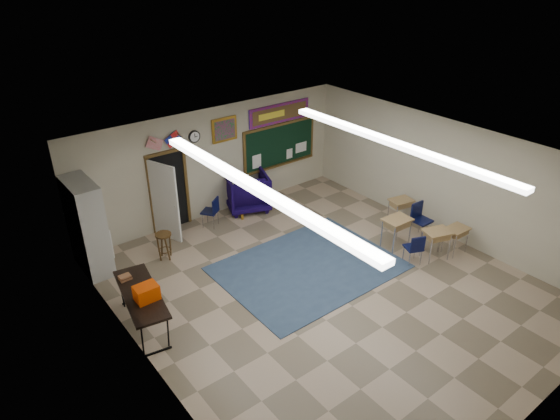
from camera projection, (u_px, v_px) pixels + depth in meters
floor at (325, 287)px, 10.95m from camera, size 9.00×9.00×0.00m
back_wall at (214, 162)px, 13.39m from camera, size 8.00×0.04×3.00m
front_wall at (543, 352)px, 7.11m from camera, size 8.00×0.04×3.00m
left_wall at (147, 304)px, 8.08m from camera, size 0.04×9.00×3.00m
right_wall at (446, 179)px, 12.43m from camera, size 0.04×9.00×3.00m
ceiling at (332, 160)px, 9.55m from camera, size 8.00×9.00×0.04m
area_rug at (309, 267)px, 11.62m from camera, size 4.00×3.00×0.02m
fluorescent_strips at (332, 163)px, 9.58m from camera, size 3.86×6.00×0.10m
doorway at (168, 194)px, 12.68m from camera, size 1.10×0.89×2.16m
chalkboard at (280, 146)px, 14.58m from camera, size 2.55×0.14×1.30m
bulletin_board at (280, 113)px, 14.12m from camera, size 2.10×0.05×0.55m
framed_art_print at (224, 130)px, 13.16m from camera, size 0.75×0.05×0.65m
wall_clock at (194, 137)px, 12.67m from camera, size 0.32×0.05×0.32m
wall_flags at (164, 139)px, 12.13m from camera, size 1.16×0.06×0.70m
storage_cabinet at (88, 227)px, 11.11m from camera, size 0.59×1.25×2.20m
wingback_armchair at (247, 191)px, 14.03m from camera, size 1.48×1.50×1.07m
student_chair_reading at (210, 212)px, 13.17m from camera, size 0.58×0.58×0.83m
student_chair_desk_a at (413, 248)px, 11.63m from camera, size 0.51×0.51×0.79m
student_chair_desk_b at (422, 221)px, 12.64m from camera, size 0.47×0.47×0.92m
student_desk_front_left at (396, 231)px, 12.21m from camera, size 0.69×0.53×0.80m
student_desk_front_right at (400, 210)px, 13.31m from camera, size 0.67×0.55×0.71m
student_desk_back_left at (436, 243)px, 11.80m from camera, size 0.74×0.64×0.75m
student_desk_back_right at (455, 239)px, 12.04m from camera, size 0.58×0.44×0.68m
folding_table at (143, 308)px, 9.64m from camera, size 0.96×2.01×1.10m
wooden_stool at (164, 246)px, 11.82m from camera, size 0.38×0.38×0.67m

